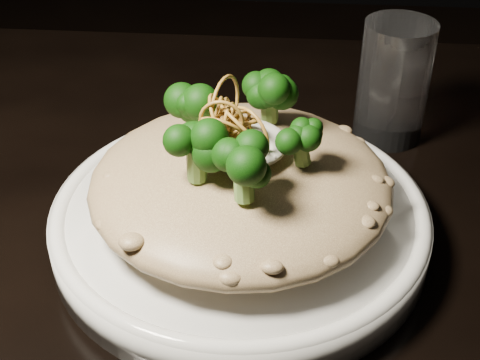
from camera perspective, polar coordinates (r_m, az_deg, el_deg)
name	(u,v)px	position (r m, az deg, el deg)	size (l,w,h in m)	color
table	(257,319)	(0.59, 1.48, -11.77)	(1.10, 0.80, 0.75)	black
plate	(240,221)	(0.53, 0.00, -3.52)	(0.29, 0.29, 0.03)	white
risotto	(241,182)	(0.50, 0.04, -0.21)	(0.23, 0.23, 0.05)	brown
broccoli	(246,124)	(0.47, 0.48, 4.78)	(0.14, 0.14, 0.05)	black
cheese	(244,143)	(0.48, 0.31, 3.17)	(0.06, 0.06, 0.02)	white
shallots	(232,114)	(0.47, -0.69, 5.69)	(0.05, 0.05, 0.03)	brown
drinking_glass	(393,82)	(0.65, 12.96, 8.16)	(0.07, 0.07, 0.12)	white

